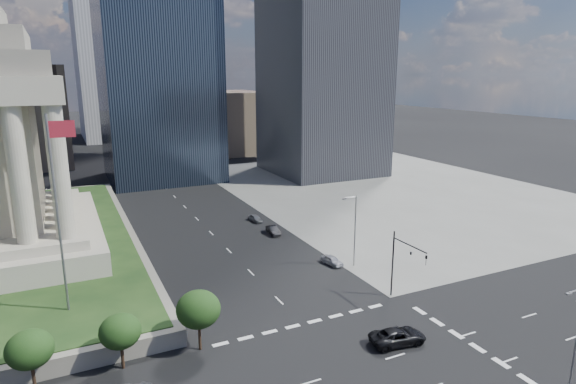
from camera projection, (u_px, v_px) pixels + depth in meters
ground at (152, 175)px, 125.75m from camera, size 500.00×500.00×0.00m
sidewalk_ne at (389, 189)px, 109.96m from camera, size 68.00×90.00×0.03m
flagpole at (58, 204)px, 46.88m from camera, size 2.52×0.24×20.00m
midrise_glass at (156, 55)px, 115.09m from camera, size 26.00×26.00×60.00m
building_filler_ne at (230, 121)px, 163.08m from camera, size 20.00×30.00×20.00m
building_filler_nw at (22, 116)px, 136.15m from camera, size 24.00×30.00×28.00m
traffic_signal_ne at (403, 259)px, 54.10m from camera, size 0.30×5.74×8.00m
street_lamp_south at (576, 338)px, 37.09m from camera, size 2.13×0.22×10.00m
street_lamp_north at (354, 227)px, 64.26m from camera, size 2.13×0.22×10.00m
pickup_truck at (398, 336)px, 46.53m from camera, size 3.30×5.86×1.54m
parked_sedan_near at (332, 260)px, 66.04m from camera, size 3.83×2.06×1.24m
parked_sedan_mid at (273, 230)px, 78.62m from camera, size 1.69×4.05×1.30m
parked_sedan_far at (256, 218)px, 85.41m from camera, size 3.72×1.83×1.22m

